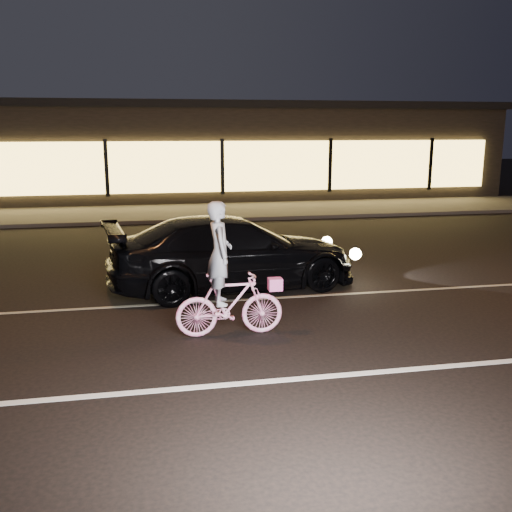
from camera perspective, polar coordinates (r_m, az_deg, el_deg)
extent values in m
plane|color=black|center=(9.12, 9.23, -7.53)|extent=(90.00, 90.00, 0.00)
cube|color=silver|center=(7.84, 13.03, -11.16)|extent=(60.00, 0.12, 0.01)
cube|color=gray|center=(10.92, 5.65, -3.98)|extent=(60.00, 0.10, 0.01)
cube|color=#383533|center=(21.46, -2.69, 4.49)|extent=(30.00, 4.00, 0.12)
cube|color=black|center=(27.21, -4.58, 10.31)|extent=(25.00, 8.00, 4.00)
cube|color=black|center=(27.20, -4.66, 14.63)|extent=(25.40, 8.40, 0.30)
cube|color=#FCCA58|center=(23.17, -3.41, 8.92)|extent=(23.00, 0.15, 2.00)
cube|color=black|center=(22.94, -14.73, 8.50)|extent=(0.15, 0.08, 2.20)
cube|color=black|center=(23.09, -3.39, 8.91)|extent=(0.15, 0.08, 2.20)
cube|color=black|center=(24.09, 7.41, 8.99)|extent=(0.15, 0.08, 2.20)
cube|color=black|center=(25.85, 17.05, 8.79)|extent=(0.15, 0.08, 2.20)
imported|color=#FF3398|center=(8.74, -2.66, -4.84)|extent=(1.66, 0.47, 1.00)
imported|color=white|center=(8.51, -3.66, 0.29)|extent=(0.37, 0.57, 1.57)
cube|color=#FF46BB|center=(8.78, 1.92, -2.84)|extent=(0.21, 0.17, 0.19)
imported|color=black|center=(11.28, -2.31, 0.34)|extent=(5.16, 2.67, 1.43)
sphere|color=#FFF2BF|center=(12.74, 7.10, 1.42)|extent=(0.24, 0.24, 0.24)
sphere|color=#FFF2BF|center=(11.60, 9.91, 0.20)|extent=(0.24, 0.24, 0.24)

